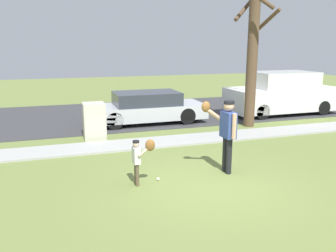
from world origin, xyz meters
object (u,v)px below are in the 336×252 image
Objects in this scene: person_child at (140,155)px; street_tree_near at (253,43)px; person_adult at (226,129)px; baseball at (158,179)px; parked_sedan_silver at (147,108)px; utility_cabinet at (94,121)px; parked_van_white at (282,94)px.

street_tree_near reaches higher than person_child.
person_adult is at bearing 1.37° from person_child.
parked_sedan_silver reaches higher than baseball.
street_tree_near is at bearing 36.77° from person_child.
person_child is 0.18× the size of street_tree_near.
person_adult is 2.21m from person_child.
baseball is 4.37m from utility_cabinet.
utility_cabinet reaches higher than baseball.
parked_van_white is (8.53, 1.73, 0.30)m from utility_cabinet.
street_tree_near reaches higher than parked_van_white.
person_child is at bearing 37.22° from parked_van_white.
parked_sedan_silver is at bearing -88.66° from person_adult.
parked_van_white is at bearing 38.18° from baseball.
utility_cabinet is at bearing 102.82° from baseball.
person_adult reaches higher than baseball.
parked_van_white is (5.85, 5.95, -0.21)m from person_adult.
baseball is (0.46, 0.14, -0.66)m from person_child.
person_adult is at bearing 0.21° from baseball.
baseball is at bearing -77.18° from utility_cabinet.
parked_van_white is (7.57, 5.95, 0.87)m from baseball.
street_tree_near is 1.28× the size of parked_sedan_silver.
utility_cabinet is at bearing 11.43° from parked_van_white.
utility_cabinet is 6.39m from street_tree_near.
utility_cabinet reaches higher than person_child.
person_adult is 5.68m from street_tree_near.
street_tree_near is 3.85m from parked_van_white.
parked_sedan_silver is at bearing -0.59° from parked_van_white.
baseball is (-1.72, -0.01, -1.07)m from person_adult.
baseball is at bearing 38.18° from parked_van_white.
parked_van_white is at bearing 11.43° from utility_cabinet.
parked_van_white reaches higher than parked_sedan_silver.
person_child is 7.35m from street_tree_near.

